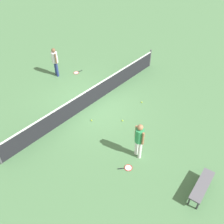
{
  "coord_description": "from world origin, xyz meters",
  "views": [
    {
      "loc": [
        -6.82,
        -7.48,
        8.16
      ],
      "look_at": [
        -0.55,
        -1.88,
        0.9
      ],
      "focal_mm": 41.24,
      "sensor_mm": 36.0,
      "label": 1
    }
  ],
  "objects_px": {
    "tennis_ball_by_net": "(142,102)",
    "tennis_ball_midcourt": "(122,121)",
    "courtside_bench": "(202,186)",
    "player_far_side": "(55,60)",
    "tennis_racket_near_player": "(128,168)",
    "tennis_ball_near_player": "(92,120)",
    "tennis_racket_far_player": "(77,73)",
    "player_near_side": "(139,138)"
  },
  "relations": [
    {
      "from": "player_far_side",
      "to": "tennis_ball_by_net",
      "type": "height_order",
      "value": "player_far_side"
    },
    {
      "from": "tennis_racket_far_player",
      "to": "tennis_ball_midcourt",
      "type": "relative_size",
      "value": 9.13
    },
    {
      "from": "tennis_racket_near_player",
      "to": "tennis_ball_by_net",
      "type": "height_order",
      "value": "tennis_ball_by_net"
    },
    {
      "from": "player_far_side",
      "to": "tennis_racket_near_player",
      "type": "xyz_separation_m",
      "value": [
        -2.42,
        -7.24,
        -1.0
      ]
    },
    {
      "from": "tennis_racket_near_player",
      "to": "courtside_bench",
      "type": "height_order",
      "value": "courtside_bench"
    },
    {
      "from": "player_near_side",
      "to": "player_far_side",
      "type": "relative_size",
      "value": 1.0
    },
    {
      "from": "tennis_racket_near_player",
      "to": "courtside_bench",
      "type": "xyz_separation_m",
      "value": [
        0.89,
        -2.58,
        0.4
      ]
    },
    {
      "from": "tennis_ball_near_player",
      "to": "tennis_ball_midcourt",
      "type": "distance_m",
      "value": 1.44
    },
    {
      "from": "player_far_side",
      "to": "courtside_bench",
      "type": "relative_size",
      "value": 1.11
    },
    {
      "from": "tennis_ball_by_net",
      "to": "courtside_bench",
      "type": "bearing_deg",
      "value": -120.75
    },
    {
      "from": "tennis_racket_near_player",
      "to": "courtside_bench",
      "type": "distance_m",
      "value": 2.76
    },
    {
      "from": "tennis_ball_near_player",
      "to": "tennis_ball_midcourt",
      "type": "bearing_deg",
      "value": -48.98
    },
    {
      "from": "tennis_racket_near_player",
      "to": "tennis_ball_near_player",
      "type": "xyz_separation_m",
      "value": [
        0.97,
        2.96,
        0.02
      ]
    },
    {
      "from": "tennis_racket_far_player",
      "to": "tennis_ball_by_net",
      "type": "distance_m",
      "value": 4.58
    },
    {
      "from": "tennis_ball_near_player",
      "to": "tennis_ball_by_net",
      "type": "relative_size",
      "value": 1.0
    },
    {
      "from": "tennis_ball_midcourt",
      "to": "courtside_bench",
      "type": "xyz_separation_m",
      "value": [
        -1.03,
        -4.45,
        0.38
      ]
    },
    {
      "from": "player_far_side",
      "to": "tennis_ball_near_player",
      "type": "xyz_separation_m",
      "value": [
        -1.44,
        -4.28,
        -0.98
      ]
    },
    {
      "from": "tennis_ball_near_player",
      "to": "tennis_ball_by_net",
      "type": "xyz_separation_m",
      "value": [
        2.66,
        -0.94,
        0.0
      ]
    },
    {
      "from": "tennis_racket_near_player",
      "to": "player_far_side",
      "type": "bearing_deg",
      "value": 71.54
    },
    {
      "from": "tennis_racket_far_player",
      "to": "player_near_side",
      "type": "bearing_deg",
      "value": -111.7
    },
    {
      "from": "tennis_ball_by_net",
      "to": "tennis_ball_midcourt",
      "type": "relative_size",
      "value": 1.0
    },
    {
      "from": "tennis_racket_far_player",
      "to": "tennis_ball_near_player",
      "type": "xyz_separation_m",
      "value": [
        -2.37,
        -3.64,
        0.02
      ]
    },
    {
      "from": "tennis_ball_midcourt",
      "to": "courtside_bench",
      "type": "bearing_deg",
      "value": -103.05
    },
    {
      "from": "player_near_side",
      "to": "courtside_bench",
      "type": "height_order",
      "value": "player_near_side"
    },
    {
      "from": "tennis_racket_far_player",
      "to": "tennis_ball_midcourt",
      "type": "bearing_deg",
      "value": -106.75
    },
    {
      "from": "player_far_side",
      "to": "tennis_racket_near_player",
      "type": "height_order",
      "value": "player_far_side"
    },
    {
      "from": "player_near_side",
      "to": "tennis_ball_by_net",
      "type": "distance_m",
      "value": 3.59
    },
    {
      "from": "tennis_racket_near_player",
      "to": "tennis_racket_far_player",
      "type": "xyz_separation_m",
      "value": [
        3.34,
        6.6,
        0.0
      ]
    },
    {
      "from": "tennis_racket_near_player",
      "to": "courtside_bench",
      "type": "bearing_deg",
      "value": -71.02
    },
    {
      "from": "tennis_ball_by_net",
      "to": "player_far_side",
      "type": "bearing_deg",
      "value": 103.06
    },
    {
      "from": "player_far_side",
      "to": "tennis_ball_midcourt",
      "type": "relative_size",
      "value": 25.76
    },
    {
      "from": "player_far_side",
      "to": "tennis_racket_far_player",
      "type": "bearing_deg",
      "value": -34.93
    },
    {
      "from": "player_near_side",
      "to": "tennis_racket_near_player",
      "type": "relative_size",
      "value": 3.06
    },
    {
      "from": "player_far_side",
      "to": "tennis_racket_near_player",
      "type": "relative_size",
      "value": 3.06
    },
    {
      "from": "player_far_side",
      "to": "tennis_ball_near_player",
      "type": "height_order",
      "value": "player_far_side"
    },
    {
      "from": "player_near_side",
      "to": "tennis_racket_far_player",
      "type": "bearing_deg",
      "value": 68.3
    },
    {
      "from": "player_far_side",
      "to": "courtside_bench",
      "type": "distance_m",
      "value": 9.96
    },
    {
      "from": "tennis_racket_far_player",
      "to": "tennis_ball_midcourt",
      "type": "xyz_separation_m",
      "value": [
        -1.42,
        -4.72,
        0.02
      ]
    },
    {
      "from": "tennis_racket_near_player",
      "to": "tennis_ball_midcourt",
      "type": "relative_size",
      "value": 8.42
    },
    {
      "from": "tennis_ball_by_net",
      "to": "tennis_ball_midcourt",
      "type": "xyz_separation_m",
      "value": [
        -1.71,
        -0.15,
        0.0
      ]
    },
    {
      "from": "tennis_racket_near_player",
      "to": "tennis_ball_by_net",
      "type": "xyz_separation_m",
      "value": [
        3.63,
        2.02,
        0.02
      ]
    },
    {
      "from": "player_near_side",
      "to": "player_far_side",
      "type": "height_order",
      "value": "same"
    }
  ]
}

